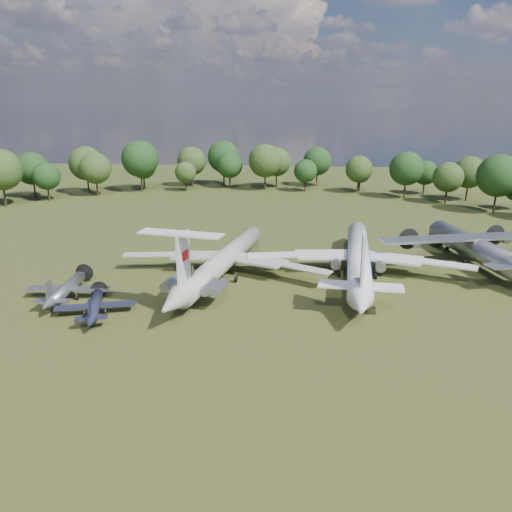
# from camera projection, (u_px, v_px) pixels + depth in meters

# --- Properties ---
(ground) EXTENTS (300.00, 300.00, 0.00)m
(ground) POSITION_uv_depth(u_px,v_px,m) (219.00, 285.00, 79.02)
(ground) COLOR #223D14
(ground) RESTS_ON ground
(il62_airliner) EXTENTS (44.05, 52.52, 4.56)m
(il62_airliner) POSITION_uv_depth(u_px,v_px,m) (224.00, 264.00, 81.86)
(il62_airliner) COLOR beige
(il62_airliner) RESTS_ON ground
(tu104_jet) EXTENTS (41.73, 52.86, 4.95)m
(tu104_jet) POSITION_uv_depth(u_px,v_px,m) (358.00, 261.00, 82.54)
(tu104_jet) COLOR silver
(tu104_jet) RESTS_ON ground
(an12_transport) EXTENTS (42.53, 45.53, 5.07)m
(an12_transport) POSITION_uv_depth(u_px,v_px,m) (476.00, 252.00, 87.63)
(an12_transport) COLOR #9B9DA3
(an12_transport) RESTS_ON ground
(small_prop_west) EXTENTS (14.17, 16.77, 2.11)m
(small_prop_west) POSITION_uv_depth(u_px,v_px,m) (95.00, 308.00, 67.56)
(small_prop_west) COLOR #161A31
(small_prop_west) RESTS_ON ground
(small_prop_northwest) EXTENTS (12.84, 17.02, 2.42)m
(small_prop_northwest) POSITION_uv_depth(u_px,v_px,m) (67.00, 291.00, 73.11)
(small_prop_northwest) COLOR #94979B
(small_prop_northwest) RESTS_ON ground
(person_on_il62) EXTENTS (0.66, 0.50, 1.65)m
(person_on_il62) POSITION_uv_depth(u_px,v_px,m) (192.00, 271.00, 69.21)
(person_on_il62) COLOR brown
(person_on_il62) RESTS_ON il62_airliner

